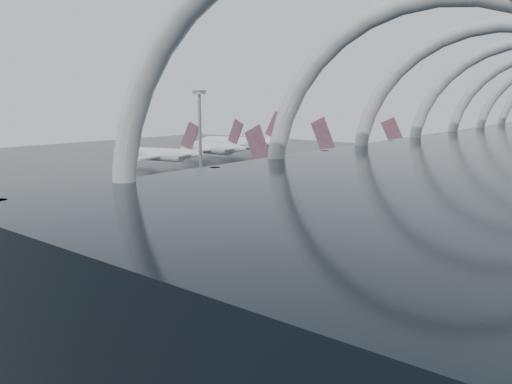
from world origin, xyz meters
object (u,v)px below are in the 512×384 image
Objects in this scene: jet_remote_far at (243,143)px; gse_cart_belly_b at (380,219)px; bus_row_near_b at (95,207)px; floodlight_mast at (200,138)px; jet_remote_west at (160,155)px; bus_row_near_c at (112,209)px; bus_row_near_d at (114,212)px; airliner_gate_b at (380,165)px; jet_remote_mid at (212,148)px; airliner_gate_c at (447,156)px; gse_cart_belly_a at (347,221)px; airliner_main at (328,191)px; bus_row_far_a at (25,220)px; bus_row_near_a at (90,204)px; gse_cart_belly_e at (339,212)px; bus_row_far_c at (38,226)px; van_curve_b at (116,324)px; van_curve_c at (42,264)px.

gse_cart_belly_b is at bearing 123.04° from jet_remote_far.
floodlight_mast is (19.48, 14.80, 15.81)m from bus_row_near_b.
jet_remote_west reaches higher than gse_cart_belly_b.
bus_row_near_c is 3.70m from bus_row_near_d.
jet_remote_mid is (-86.43, 11.93, -0.37)m from airliner_gate_b.
airliner_gate_c is at bearing 81.18° from floodlight_mast.
jet_remote_far reaches higher than jet_remote_west.
airliner_main is at bearing 139.04° from gse_cart_belly_a.
gse_cart_belly_a is (50.33, 44.09, -1.18)m from bus_row_far_a.
airliner_main is 25.79× the size of gse_cart_belly_a.
bus_row_near_d is at bearing -103.52° from airliner_gate_b.
gse_cart_belly_a is (106.73, -92.41, -4.81)m from jet_remote_far.
airliner_gate_b is 1.43× the size of jet_remote_west.
jet_remote_west is at bearing 159.76° from gse_cart_belly_a.
bus_row_near_c reaches higher than gse_cart_belly_b.
jet_remote_west is at bearing 33.18° from bus_row_near_a.
jet_remote_west is at bearing 145.17° from floodlight_mast.
jet_remote_west is 2.87× the size of bus_row_near_c.
gse_cart_belly_e is (98.98, -31.54, -4.07)m from jet_remote_west.
bus_row_near_a is (52.75, -97.49, -2.87)m from jet_remote_mid.
gse_cart_belly_e is (-10.35, 0.84, -0.03)m from gse_cart_belly_b.
bus_row_far_a is at bearing 167.39° from bus_row_near_b.
bus_row_far_a is (-38.37, -145.15, -3.11)m from airliner_gate_c.
airliner_gate_b is at bearing 108.71° from gse_cart_belly_a.
gse_cart_belly_a is at bearing -57.89° from bus_row_near_d.
jet_remote_mid is 3.06× the size of bus_row_far_c.
airliner_gate_c is 101.85m from gse_cart_belly_a.
floodlight_mast is at bearing -65.79° from bus_row_near_a.
bus_row_near_a is 4.61m from bus_row_near_b.
bus_row_far_a is at bearing -124.00° from floodlight_mast.
airliner_gate_b is at bearing -18.24° from bus_row_far_a.
gse_cart_belly_b is at bearing 151.54° from jet_remote_mid.
jet_remote_west is 0.86× the size of jet_remote_far.
jet_remote_far reaches higher than bus_row_far_c.
bus_row_far_a is 2.89× the size of van_curve_b.
jet_remote_far is at bearing 19.15° from bus_row_near_a.
jet_remote_far is 137.59m from bus_row_near_d.
jet_remote_far is (-96.87, 83.85, 0.49)m from airliner_main.
bus_row_near_d is (12.04, -1.85, -0.04)m from bus_row_near_a.
floodlight_mast reaches higher than gse_cart_belly_e.
gse_cart_belly_e is at bearing -109.04° from airliner_gate_c.
floodlight_mast is 36.89m from gse_cart_belly_a.
jet_remote_far is 3.34× the size of bus_row_near_c.
bus_row_far_c reaches higher than bus_row_far_a.
bus_row_near_a is at bearing 78.72° from bus_row_near_d.
airliner_gate_c is 26.42× the size of gse_cart_belly_e.
gse_cart_belly_e is at bearing -32.76° from bus_row_far_c.
floodlight_mast is at bearing -40.50° from bus_row_near_d.
jet_remote_mid reaches higher than bus_row_near_b.
jet_remote_west reaches higher than van_curve_c.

